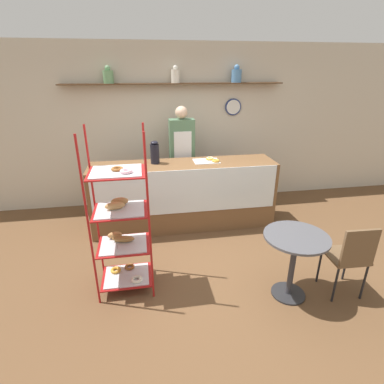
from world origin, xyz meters
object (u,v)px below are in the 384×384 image
cafe_table (294,251)px  cafe_chair (351,254)px  pastry_rack (122,226)px  person_worker (182,156)px  donut_tray_counter (209,160)px  coffee_carafe (155,153)px

cafe_table → cafe_chair: size_ratio=0.86×
pastry_rack → person_worker: 2.06m
pastry_rack → donut_tray_counter: pastry_rack is taller
person_worker → cafe_chair: 2.83m
pastry_rack → coffee_carafe: pastry_rack is taller
cafe_table → coffee_carafe: 2.34m
person_worker → cafe_table: (0.85, -2.30, -0.41)m
person_worker → coffee_carafe: size_ratio=5.33×
person_worker → donut_tray_counter: person_worker is taller
pastry_rack → donut_tray_counter: 1.85m
person_worker → cafe_chair: (1.42, -2.40, -0.44)m
person_worker → donut_tray_counter: 0.60m
person_worker → coffee_carafe: 0.68m
coffee_carafe → donut_tray_counter: (0.80, -0.04, -0.14)m
cafe_chair → donut_tray_counter: 2.25m
coffee_carafe → pastry_rack: bearing=-107.6°
pastry_rack → person_worker: bearing=64.1°
pastry_rack → donut_tray_counter: size_ratio=4.77×
person_worker → cafe_chair: size_ratio=2.04×
person_worker → donut_tray_counter: bearing=-55.4°
cafe_table → donut_tray_counter: bearing=105.7°
cafe_table → donut_tray_counter: 1.93m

